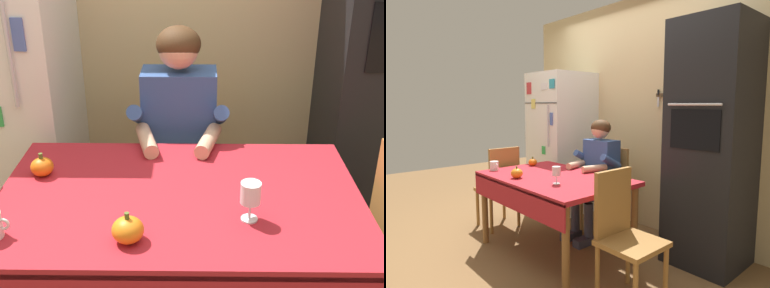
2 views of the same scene
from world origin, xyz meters
TOP-DOWN VIEW (x-y plane):
  - refrigerator at (-0.95, 0.96)m, footprint 0.68×0.71m
  - dining_table at (0.00, 0.08)m, footprint 1.40×0.90m
  - chair_behind_person at (-0.02, 0.87)m, footprint 0.40×0.40m
  - seated_person at (-0.02, 0.68)m, footprint 0.47×0.55m
  - wine_glass at (0.25, -0.07)m, footprint 0.07×0.07m
  - pumpkin_large at (-0.56, 0.24)m, footprint 0.09×0.09m
  - pumpkin_medium at (-0.16, -0.20)m, footprint 0.11×0.11m

SIDE VIEW (x-z plane):
  - chair_behind_person at x=-0.02m, z-range 0.05..0.98m
  - dining_table at x=0.00m, z-range 0.29..1.03m
  - seated_person at x=-0.02m, z-range 0.11..1.36m
  - pumpkin_large at x=-0.56m, z-range 0.73..0.83m
  - pumpkin_medium at x=-0.16m, z-range 0.73..0.84m
  - wine_glass at x=0.25m, z-range 0.77..0.92m
  - refrigerator at x=-0.95m, z-range 0.00..1.80m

